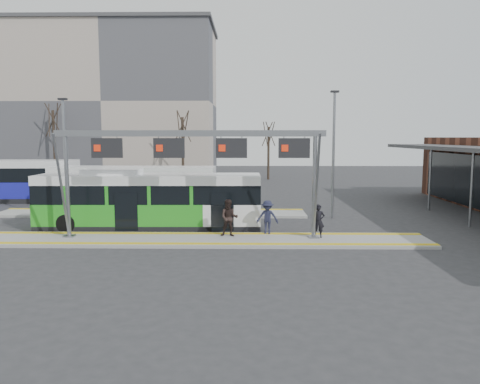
% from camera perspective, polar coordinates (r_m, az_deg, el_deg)
% --- Properties ---
extents(ground, '(120.00, 120.00, 0.00)m').
position_cam_1_polar(ground, '(22.83, -4.84, -6.02)').
color(ground, '#2D2D30').
rests_on(ground, ground).
extents(platform_main, '(22.00, 3.00, 0.15)m').
position_cam_1_polar(platform_main, '(22.81, -4.84, -5.84)').
color(platform_main, gray).
rests_on(platform_main, ground).
extents(platform_second, '(20.00, 3.00, 0.15)m').
position_cam_1_polar(platform_second, '(31.20, -10.69, -2.53)').
color(platform_second, gray).
rests_on(platform_second, ground).
extents(tactile_main, '(22.00, 2.65, 0.02)m').
position_cam_1_polar(tactile_main, '(22.79, -4.84, -5.63)').
color(tactile_main, gold).
rests_on(tactile_main, platform_main).
extents(tactile_second, '(20.00, 0.35, 0.02)m').
position_cam_1_polar(tactile_second, '(32.30, -10.28, -2.06)').
color(tactile_second, gold).
rests_on(tactile_second, platform_second).
extents(gantry, '(13.00, 1.68, 5.20)m').
position_cam_1_polar(gantry, '(22.57, -5.76, 4.84)').
color(gantry, slate).
rests_on(gantry, platform_main).
extents(apartment_block, '(24.50, 12.50, 18.40)m').
position_cam_1_polar(apartment_block, '(60.53, -14.91, 10.46)').
color(apartment_block, '#AA9B8D').
rests_on(apartment_block, ground).
extents(hero_bus, '(12.08, 2.75, 3.31)m').
position_cam_1_polar(hero_bus, '(26.06, -11.01, -1.15)').
color(hero_bus, black).
rests_on(hero_bus, ground).
extents(bg_bus_green, '(11.73, 2.72, 2.92)m').
position_cam_1_polar(bg_bus_green, '(34.48, -12.85, 0.58)').
color(bg_bus_green, black).
rests_on(bg_bus_green, ground).
extents(passenger_a, '(0.62, 0.43, 1.62)m').
position_cam_1_polar(passenger_a, '(23.12, 9.55, -3.50)').
color(passenger_a, black).
rests_on(passenger_a, platform_main).
extents(passenger_b, '(0.92, 0.73, 1.83)m').
position_cam_1_polar(passenger_b, '(23.04, -1.33, -3.18)').
color(passenger_b, black).
rests_on(passenger_b, platform_main).
extents(passenger_c, '(1.17, 0.77, 1.71)m').
position_cam_1_polar(passenger_c, '(23.62, 3.36, -3.10)').
color(passenger_c, '#1E2036').
rests_on(passenger_c, platform_main).
extents(tree_left, '(1.40, 1.40, 8.05)m').
position_cam_1_polar(tree_left, '(49.86, -7.03, 7.90)').
color(tree_left, '#382B21').
rests_on(tree_left, ground).
extents(tree_mid, '(1.40, 1.40, 7.06)m').
position_cam_1_polar(tree_mid, '(55.67, 3.50, 7.03)').
color(tree_mid, '#382B21').
rests_on(tree_mid, ground).
extents(tree_far, '(1.40, 1.40, 8.97)m').
position_cam_1_polar(tree_far, '(55.12, -21.82, 8.08)').
color(tree_far, '#382B21').
rests_on(tree_far, ground).
extents(lamp_west, '(0.50, 0.25, 7.28)m').
position_cam_1_polar(lamp_west, '(29.46, -20.55, 4.06)').
color(lamp_west, slate).
rests_on(lamp_west, ground).
extents(lamp_east, '(0.50, 0.25, 7.81)m').
position_cam_1_polar(lamp_east, '(29.25, 11.32, 4.87)').
color(lamp_east, slate).
rests_on(lamp_east, ground).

